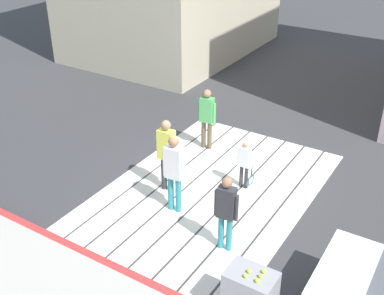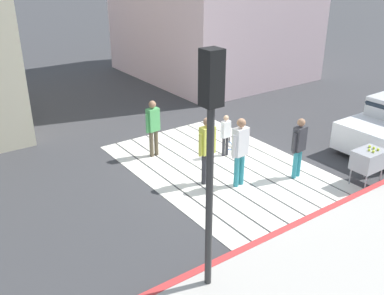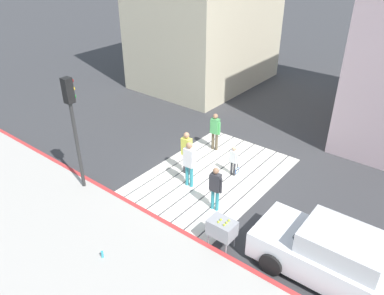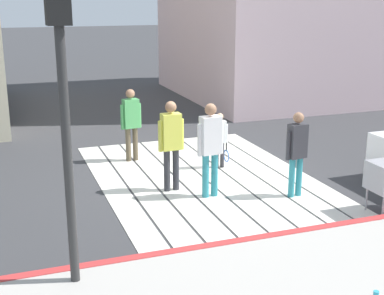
{
  "view_description": "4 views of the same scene",
  "coord_description": "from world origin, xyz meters",
  "px_view_note": "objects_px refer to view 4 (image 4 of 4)",
  "views": [
    {
      "loc": [
        -8.28,
        -4.67,
        6.43
      ],
      "look_at": [
        -0.26,
        0.34,
        1.18
      ],
      "focal_mm": 45.66,
      "sensor_mm": 36.0,
      "label": 1
    },
    {
      "loc": [
        -8.38,
        6.93,
        5.43
      ],
      "look_at": [
        -0.06,
        1.03,
        0.89
      ],
      "focal_mm": 40.64,
      "sensor_mm": 36.0,
      "label": 2
    },
    {
      "loc": [
        -10.02,
        -6.96,
        8.17
      ],
      "look_at": [
        -0.37,
        0.71,
        1.17
      ],
      "focal_mm": 35.3,
      "sensor_mm": 36.0,
      "label": 3
    },
    {
      "loc": [
        -10.1,
        3.91,
        3.73
      ],
      "look_at": [
        -0.57,
        0.47,
        0.87
      ],
      "focal_mm": 50.45,
      "sensor_mm": 36.0,
      "label": 4
    }
  ],
  "objects_px": {
    "pedestrian_adult_trailing": "(171,140)",
    "pedestrian_teen_behind": "(131,120)",
    "pedestrian_adult_lead": "(297,148)",
    "traffic_light_corner": "(61,57)",
    "pedestrian_adult_side": "(210,143)",
    "pedestrian_child_with_racket": "(220,138)"
  },
  "relations": [
    {
      "from": "pedestrian_adult_lead",
      "to": "pedestrian_adult_side",
      "type": "distance_m",
      "value": 1.63
    },
    {
      "from": "pedestrian_adult_trailing",
      "to": "pedestrian_adult_side",
      "type": "bearing_deg",
      "value": -134.31
    },
    {
      "from": "pedestrian_adult_lead",
      "to": "pedestrian_adult_trailing",
      "type": "distance_m",
      "value": 2.4
    },
    {
      "from": "pedestrian_adult_side",
      "to": "pedestrian_child_with_racket",
      "type": "relative_size",
      "value": 1.45
    },
    {
      "from": "traffic_light_corner",
      "to": "pedestrian_child_with_racket",
      "type": "height_order",
      "value": "traffic_light_corner"
    },
    {
      "from": "pedestrian_child_with_racket",
      "to": "pedestrian_adult_trailing",
      "type": "bearing_deg",
      "value": 125.12
    },
    {
      "from": "pedestrian_adult_trailing",
      "to": "pedestrian_teen_behind",
      "type": "height_order",
      "value": "pedestrian_adult_trailing"
    },
    {
      "from": "pedestrian_teen_behind",
      "to": "pedestrian_child_with_racket",
      "type": "height_order",
      "value": "pedestrian_teen_behind"
    },
    {
      "from": "pedestrian_adult_trailing",
      "to": "pedestrian_adult_side",
      "type": "relative_size",
      "value": 0.99
    },
    {
      "from": "pedestrian_adult_lead",
      "to": "pedestrian_teen_behind",
      "type": "bearing_deg",
      "value": 35.56
    },
    {
      "from": "pedestrian_adult_side",
      "to": "pedestrian_teen_behind",
      "type": "xyz_separation_m",
      "value": [
        2.79,
        0.85,
        -0.08
      ]
    },
    {
      "from": "pedestrian_adult_lead",
      "to": "pedestrian_adult_side",
      "type": "xyz_separation_m",
      "value": [
        0.54,
        1.54,
        0.1
      ]
    },
    {
      "from": "pedestrian_adult_trailing",
      "to": "pedestrian_adult_lead",
      "type": "bearing_deg",
      "value": -117.66
    },
    {
      "from": "traffic_light_corner",
      "to": "pedestrian_adult_trailing",
      "type": "bearing_deg",
      "value": -37.02
    },
    {
      "from": "pedestrian_adult_lead",
      "to": "pedestrian_adult_trailing",
      "type": "xyz_separation_m",
      "value": [
        1.12,
        2.13,
        0.09
      ]
    },
    {
      "from": "pedestrian_adult_trailing",
      "to": "traffic_light_corner",
      "type": "bearing_deg",
      "value": 142.98
    },
    {
      "from": "pedestrian_adult_side",
      "to": "pedestrian_teen_behind",
      "type": "height_order",
      "value": "pedestrian_adult_side"
    },
    {
      "from": "traffic_light_corner",
      "to": "pedestrian_adult_trailing",
      "type": "height_order",
      "value": "traffic_light_corner"
    },
    {
      "from": "pedestrian_adult_lead",
      "to": "pedestrian_adult_side",
      "type": "bearing_deg",
      "value": 70.63
    },
    {
      "from": "traffic_light_corner",
      "to": "pedestrian_adult_lead",
      "type": "distance_m",
      "value": 5.29
    },
    {
      "from": "pedestrian_adult_lead",
      "to": "pedestrian_adult_trailing",
      "type": "relative_size",
      "value": 0.92
    },
    {
      "from": "pedestrian_adult_lead",
      "to": "pedestrian_child_with_racket",
      "type": "xyz_separation_m",
      "value": [
        2.15,
        0.66,
        -0.26
      ]
    }
  ]
}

